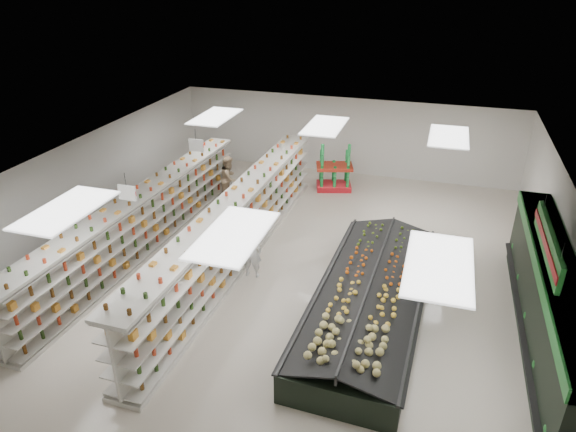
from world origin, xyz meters
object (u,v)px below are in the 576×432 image
(shopper_main, at_px, (251,251))
(shopper_background, at_px, (229,178))
(gondola_left, at_px, (143,224))
(soda_endcap, at_px, (334,168))
(produce_island, at_px, (370,297))
(gondola_center, at_px, (237,232))

(shopper_main, xyz_separation_m, shopper_background, (-2.66, 4.75, 0.03))
(gondola_left, xyz_separation_m, soda_endcap, (4.57, 6.41, -0.02))
(soda_endcap, relative_size, shopper_main, 1.08)
(gondola_left, relative_size, produce_island, 1.52)
(gondola_left, distance_m, shopper_background, 4.43)
(gondola_left, relative_size, shopper_background, 6.52)
(gondola_left, relative_size, soda_endcap, 6.26)
(shopper_background, bearing_deg, gondola_left, 162.28)
(shopper_main, bearing_deg, produce_island, 165.43)
(produce_island, height_order, shopper_background, shopper_background)
(gondola_left, bearing_deg, gondola_center, 6.84)
(shopper_main, bearing_deg, gondola_center, -45.80)
(produce_island, height_order, soda_endcap, soda_endcap)
(gondola_left, height_order, gondola_center, gondola_center)
(produce_island, xyz_separation_m, shopper_main, (-3.49, 0.78, 0.33))
(soda_endcap, bearing_deg, gondola_left, -125.51)
(shopper_main, bearing_deg, shopper_background, -62.69)
(gondola_left, height_order, shopper_main, gondola_left)
(gondola_left, xyz_separation_m, shopper_background, (1.03, 4.31, -0.03))
(gondola_left, xyz_separation_m, shopper_main, (3.68, -0.43, -0.06))
(produce_island, distance_m, shopper_background, 8.27)
(produce_island, relative_size, shopper_main, 4.45)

